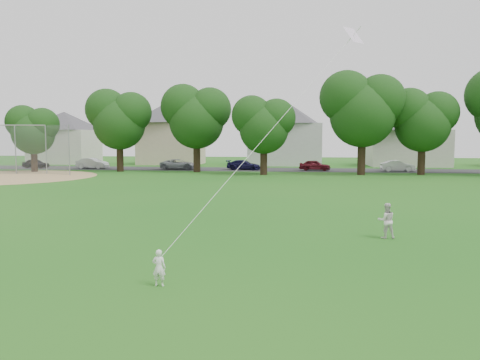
# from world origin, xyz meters

# --- Properties ---
(ground) EXTENTS (160.00, 160.00, 0.00)m
(ground) POSITION_xyz_m (0.00, 0.00, 0.00)
(ground) COLOR #165A14
(ground) RESTS_ON ground
(street) EXTENTS (90.00, 7.00, 0.01)m
(street) POSITION_xyz_m (0.00, 42.00, 0.01)
(street) COLOR #2D2D30
(street) RESTS_ON ground
(toddler) EXTENTS (0.33, 0.22, 0.91)m
(toddler) POSITION_xyz_m (-1.07, -1.53, 0.45)
(toddler) COLOR white
(toddler) RESTS_ON ground
(older_boy) EXTENTS (0.67, 0.55, 1.28)m
(older_boy) POSITION_xyz_m (5.37, 4.88, 0.64)
(older_boy) COLOR silver
(older_boy) RESTS_ON ground
(kite) EXTENTS (3.12, 4.44, 11.74)m
(kite) POSITION_xyz_m (1.58, 2.43, 4.08)
(kite) COLOR white
(kite) RESTS_ON ground
(baseball_backstop) EXTENTS (10.94, 4.26, 4.95)m
(baseball_backstop) POSITION_xyz_m (-26.31, 31.09, 2.47)
(baseball_backstop) COLOR gray
(baseball_backstop) RESTS_ON ground
(tree_row) EXTENTS (81.19, 8.37, 10.73)m
(tree_row) POSITION_xyz_m (3.03, 35.81, 6.35)
(tree_row) COLOR black
(tree_row) RESTS_ON ground
(parked_cars) EXTENTS (46.25, 2.25, 1.27)m
(parked_cars) POSITION_xyz_m (-8.80, 41.00, 0.60)
(parked_cars) COLOR black
(parked_cars) RESTS_ON ground
(house_row) EXTENTS (76.84, 14.04, 10.57)m
(house_row) POSITION_xyz_m (1.09, 52.00, 4.93)
(house_row) COLOR beige
(house_row) RESTS_ON ground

